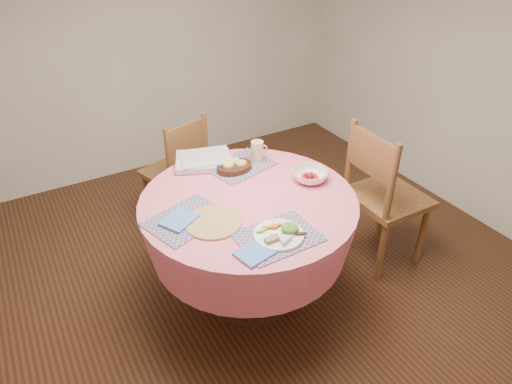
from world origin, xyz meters
The scene contains 16 objects.
ground centered at (0.00, 0.00, 0.00)m, with size 4.00×4.00×0.00m, color #331C0F.
room_envelope centered at (0.00, 0.00, 1.71)m, with size 4.01×4.01×2.71m.
dining_table centered at (0.00, 0.00, 0.56)m, with size 1.24×1.24×0.75m.
chair_right centered at (0.96, -0.11, 0.53)m, with size 0.46×0.48×1.02m.
chair_back centered at (-0.05, 0.99, 0.47)m, with size 0.52×0.51×0.90m.
placemat_front centered at (-0.04, -0.38, 0.75)m, with size 0.40×0.30×0.01m, color #136C6F.
placemat_left centered at (-0.38, -0.01, 0.75)m, with size 0.40×0.30×0.01m, color #136C6F.
placemat_back centered at (0.14, 0.35, 0.75)m, with size 0.40×0.30×0.01m, color #136C6F.
wicker_trivet centered at (-0.27, -0.11, 0.76)m, with size 0.30×0.30×0.01m, color olive.
napkin_near centered at (-0.20, -0.43, 0.76)m, with size 0.18×0.14×0.01m, color #4E7FCA.
napkin_far centered at (-0.42, -0.01, 0.76)m, with size 0.18×0.14×0.01m, color #4E7FCA.
dinner_plate centered at (-0.03, -0.38, 0.77)m, with size 0.26×0.26×0.05m.
bread_bowl centered at (0.08, 0.33, 0.78)m, with size 0.23×0.23×0.08m.
latte_mug centered at (0.27, 0.35, 0.82)m, with size 0.12×0.08×0.13m.
fruit_bowl centered at (0.42, -0.01, 0.78)m, with size 0.22×0.22×0.07m.
newspaper_stack centered at (-0.05, 0.50, 0.78)m, with size 0.42×0.38×0.04m.
Camera 1 is at (-1.04, -1.88, 2.17)m, focal length 32.00 mm.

